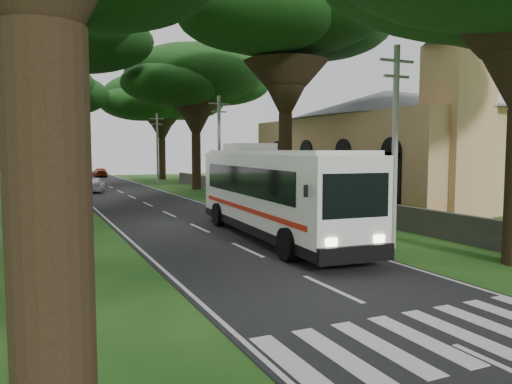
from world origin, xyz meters
TOP-DOWN VIEW (x-y plane):
  - ground at (0.00, 0.00)m, footprint 140.00×140.00m
  - road at (0.00, 25.00)m, footprint 8.00×120.00m
  - crosswalk at (0.00, -2.00)m, footprint 8.00×3.00m
  - property_wall at (9.00, 24.00)m, footprint 0.35×50.00m
  - church at (17.86, 21.55)m, footprint 14.00×24.00m
  - pole_near at (5.50, 6.00)m, footprint 1.60×0.24m
  - pole_mid at (5.50, 26.00)m, footprint 1.60×0.24m
  - pole_far at (5.50, 46.00)m, footprint 1.60×0.24m
  - tree_l_midb at (-7.50, 30.00)m, footprint 15.53×15.53m
  - tree_l_far at (-8.50, 48.00)m, footprint 15.69×15.69m
  - tree_r_mida at (8.00, 20.00)m, footprint 14.14×14.14m
  - tree_r_midb at (7.50, 38.00)m, footprint 13.76×13.76m
  - tree_r_far at (8.50, 56.00)m, footprint 15.05×15.05m
  - coach_bus at (2.20, 10.02)m, footprint 3.78×13.46m
  - distant_car_a at (-2.25, 38.24)m, footprint 2.58×4.54m
  - distant_car_b at (-1.50, 57.51)m, footprint 2.08×4.71m
  - distant_car_c at (1.60, 64.88)m, footprint 1.91×4.43m
  - pedestrian at (-6.07, 7.35)m, footprint 0.43×0.64m

SIDE VIEW (x-z plane):
  - ground at x=0.00m, z-range 0.00..0.00m
  - crosswalk at x=0.00m, z-range -0.01..0.01m
  - road at x=0.00m, z-range -0.01..0.03m
  - property_wall at x=9.00m, z-range 0.00..1.20m
  - distant_car_c at x=1.60m, z-range 0.03..1.30m
  - distant_car_a at x=-2.25m, z-range 0.03..1.48m
  - distant_car_b at x=-1.50m, z-range 0.03..1.53m
  - pedestrian at x=-6.07m, z-range 0.00..1.74m
  - coach_bus at x=2.20m, z-range 0.15..4.07m
  - pole_near at x=5.50m, z-range 0.18..8.18m
  - pole_mid at x=5.50m, z-range 0.18..8.18m
  - pole_far at x=5.50m, z-range 0.18..8.18m
  - church at x=17.86m, z-range -0.89..10.71m
  - tree_l_far at x=-8.50m, z-range 3.55..17.43m
  - tree_r_far at x=8.50m, z-range 3.80..17.95m
  - tree_r_midb at x=7.50m, z-range 4.03..18.20m
  - tree_l_midb at x=-7.50m, z-range 4.70..20.91m
  - tree_r_mida at x=8.00m, z-range 4.90..21.02m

